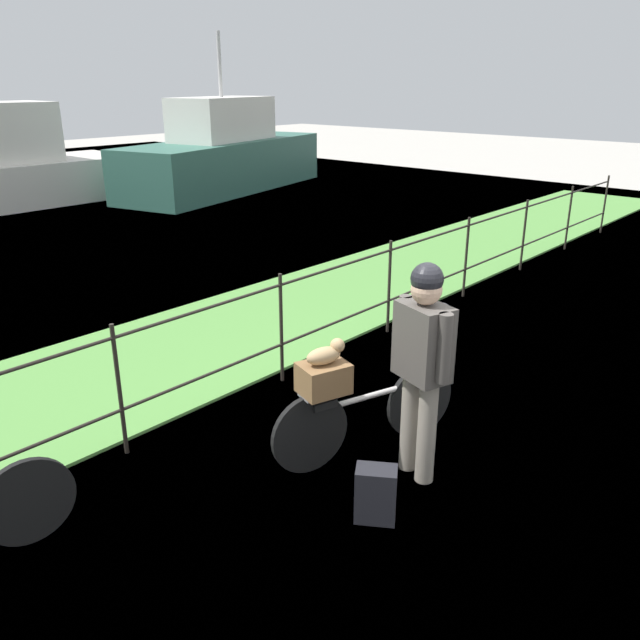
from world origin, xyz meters
TOP-DOWN VIEW (x-y plane):
  - ground_plane at (0.00, 0.00)m, footprint 60.00×60.00m
  - grass_strip at (0.00, 3.52)m, footprint 27.00×2.40m
  - iron_fence at (0.00, 2.17)m, footprint 18.04×0.04m
  - bicycle_main at (-0.50, 0.73)m, footprint 1.64×0.57m
  - wooden_crate at (-0.87, 0.85)m, footprint 0.43×0.37m
  - terrier_dog at (-0.85, 0.84)m, footprint 0.32×0.22m
  - cyclist_person at (-0.48, 0.25)m, footprint 0.37×0.52m
  - backpack_on_paving at (-1.13, 0.15)m, footprint 0.30×0.33m
  - mooring_bollard at (2.13, 1.67)m, footprint 0.20×0.20m
  - moored_boat_mid at (7.49, 11.81)m, footprint 7.09×3.66m

SIDE VIEW (x-z plane):
  - ground_plane at x=0.00m, z-range 0.00..0.00m
  - grass_strip at x=0.00m, z-range 0.00..0.03m
  - mooring_bollard at x=2.13m, z-range 0.00..0.37m
  - backpack_on_paving at x=-1.13m, z-range 0.00..0.40m
  - bicycle_main at x=-0.50m, z-range 0.02..0.67m
  - iron_fence at x=0.00m, z-range 0.09..1.21m
  - wooden_crate at x=-0.87m, z-range 0.65..0.88m
  - moored_boat_mid at x=7.49m, z-range -1.10..2.93m
  - terrier_dog at x=-0.85m, z-range 0.87..1.04m
  - cyclist_person at x=-0.48m, z-range 0.16..1.84m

